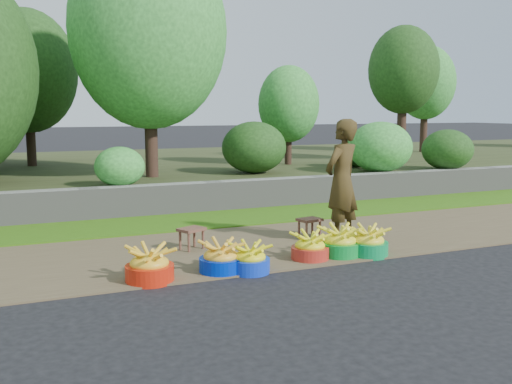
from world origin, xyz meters
name	(u,v)px	position (x,y,z in m)	size (l,w,h in m)	color
ground_plane	(326,267)	(0.00, 0.00, 0.00)	(120.00, 120.00, 0.00)	black
dirt_shoulder	(280,244)	(0.00, 1.25, 0.01)	(80.00, 2.50, 0.02)	brown
grass_verge	(230,218)	(0.00, 3.25, 0.02)	(80.00, 1.50, 0.04)	#356510
retaining_wall	(214,196)	(0.00, 4.10, 0.28)	(80.00, 0.35, 0.55)	gray
earth_bank	(153,172)	(0.00, 9.00, 0.25)	(80.00, 10.00, 0.50)	#323A1B
basin_a	(150,266)	(-2.06, 0.23, 0.18)	(0.53, 0.53, 0.39)	red
basin_b	(221,259)	(-1.23, 0.25, 0.17)	(0.50, 0.50, 0.37)	#0023B5
basin_c	(250,259)	(-0.92, 0.14, 0.15)	(0.46, 0.46, 0.34)	#0D32C8
basin_d	(310,248)	(-0.03, 0.34, 0.16)	(0.47, 0.47, 0.35)	#AC271C
basin_e	(340,243)	(0.41, 0.35, 0.18)	(0.53, 0.53, 0.39)	#0A882D
basin_f	(368,243)	(0.76, 0.24, 0.17)	(0.51, 0.51, 0.38)	#088642
stool_left	(192,232)	(-1.24, 1.39, 0.25)	(0.40, 0.36, 0.29)	brown
stool_right	(310,222)	(0.52, 1.37, 0.25)	(0.37, 0.31, 0.29)	brown
vendor_woman	(342,181)	(0.83, 1.01, 0.88)	(0.63, 0.41, 1.72)	black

